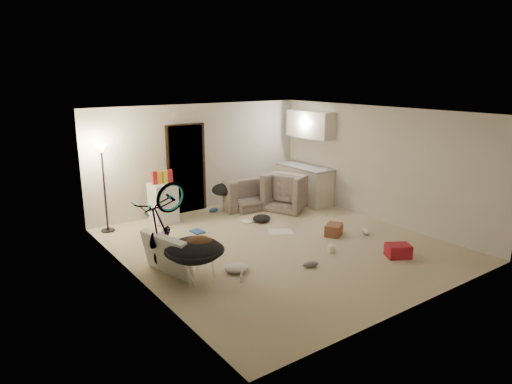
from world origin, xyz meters
TOP-DOWN VIEW (x-y plane):
  - floor at (0.00, 0.00)m, footprint 5.50×6.00m
  - ceiling at (0.00, 0.00)m, footprint 5.50×6.00m
  - wall_back at (0.00, 3.01)m, footprint 5.50×0.02m
  - wall_front at (0.00, -3.01)m, footprint 5.50×0.02m
  - wall_left at (-2.76, 0.00)m, footprint 0.02×6.00m
  - wall_right at (2.76, 0.00)m, footprint 0.02×6.00m
  - doorway at (-0.40, 2.97)m, footprint 0.85×0.10m
  - door_trim at (-0.40, 2.94)m, footprint 0.97×0.04m
  - floor_lamp at (-2.40, 2.65)m, footprint 0.28×0.28m
  - kitchen_counter at (2.43, 2.00)m, footprint 0.60×1.50m
  - counter_top at (2.43, 2.00)m, footprint 0.64×1.54m
  - kitchen_uppers at (2.56, 2.00)m, footprint 0.38×1.40m
  - sofa at (1.23, 2.45)m, footprint 1.94×0.85m
  - armchair at (1.80, 1.80)m, footprint 1.19×1.26m
  - bicycle at (-2.30, 0.14)m, footprint 1.60×0.84m
  - book_asset at (-1.51, -0.99)m, footprint 0.25×0.26m
  - mini_fridge at (-1.19, 2.55)m, footprint 0.52×0.52m
  - snack_box_0 at (-1.36, 2.55)m, footprint 0.11×0.08m
  - snack_box_1 at (-1.24, 2.55)m, footprint 0.12×0.10m
  - snack_box_2 at (-1.12, 2.55)m, footprint 0.11×0.09m
  - snack_box_3 at (-1.00, 2.55)m, footprint 0.11×0.09m
  - saucer_chair at (-2.01, -0.44)m, footprint 0.94×0.94m
  - hoodie at (-1.96, -0.47)m, footprint 0.49×0.42m
  - sofa_drape at (0.28, 2.45)m, footprint 0.58×0.48m
  - tv_box at (-2.30, -0.03)m, footprint 0.50×1.07m
  - drink_case_a at (1.23, -0.25)m, footprint 0.50×0.46m
  - drink_case_b at (1.34, -1.73)m, footprint 0.51×0.46m
  - juicer at (0.55, -0.89)m, footprint 0.14×0.14m
  - newspaper at (0.49, 0.55)m, footprint 0.60×0.56m
  - book_blue at (-0.93, 1.51)m, footprint 0.24×0.31m
  - book_white at (0.27, 1.47)m, footprint 0.22×0.28m
  - shoe_0 at (0.07, 2.55)m, footprint 0.28×0.15m
  - shoe_3 at (-0.22, -1.16)m, footprint 0.31×0.20m
  - shoe_4 at (1.81, -0.57)m, footprint 0.26×0.32m
  - clothes_lump_a at (-1.39, 0.40)m, footprint 0.56×0.50m
  - clothes_lump_b at (0.58, 1.33)m, footprint 0.59×0.58m
  - clothes_lump_c at (-1.33, -0.57)m, footprint 0.51×0.48m

SIDE VIEW (x-z plane):
  - floor at x=0.00m, z-range -0.02..0.00m
  - newspaper at x=0.49m, z-range 0.00..0.01m
  - book_asset at x=-1.51m, z-range 0.00..0.02m
  - book_white at x=0.27m, z-range 0.00..0.03m
  - book_blue at x=-0.93m, z-range 0.00..0.03m
  - shoe_0 at x=0.07m, z-range 0.00..0.10m
  - shoe_3 at x=-0.22m, z-range 0.00..0.11m
  - shoe_4 at x=1.81m, z-range 0.00..0.11m
  - clothes_lump_c at x=-1.33m, z-range 0.00..0.12m
  - clothes_lump_b at x=0.58m, z-range 0.00..0.14m
  - clothes_lump_a at x=-1.39m, z-range 0.00..0.17m
  - juicer at x=0.55m, z-range -0.02..0.19m
  - drink_case_a at x=1.23m, z-range 0.00..0.23m
  - drink_case_b at x=1.34m, z-range 0.00..0.24m
  - sofa at x=1.23m, z-range 0.00..0.55m
  - armchair at x=1.80m, z-range 0.00..0.64m
  - tv_box at x=-2.30m, z-range -0.01..0.69m
  - saucer_chair at x=-2.01m, z-range 0.06..0.73m
  - bicycle at x=-2.30m, z-range -0.04..0.85m
  - mini_fridge at x=-1.19m, z-range 0.00..0.87m
  - kitchen_counter at x=2.43m, z-range 0.00..0.88m
  - sofa_drape at x=0.28m, z-range 0.40..0.68m
  - hoodie at x=-1.96m, z-range 0.49..0.71m
  - counter_top at x=2.43m, z-range 0.88..0.92m
  - snack_box_0 at x=-1.36m, z-range 0.85..1.15m
  - snack_box_1 at x=-1.24m, z-range 0.85..1.15m
  - snack_box_2 at x=-1.12m, z-range 0.85..1.15m
  - snack_box_3 at x=-1.00m, z-range 0.85..1.15m
  - doorway at x=-0.40m, z-range 0.00..2.04m
  - door_trim at x=-0.40m, z-range -0.03..2.07m
  - wall_back at x=0.00m, z-range 0.00..2.50m
  - wall_front at x=0.00m, z-range 0.00..2.50m
  - wall_left at x=-2.76m, z-range 0.00..2.50m
  - wall_right at x=2.76m, z-range 0.00..2.50m
  - floor_lamp at x=-2.40m, z-range 0.40..2.21m
  - kitchen_uppers at x=2.56m, z-range 1.62..2.27m
  - ceiling at x=0.00m, z-range 2.50..2.52m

